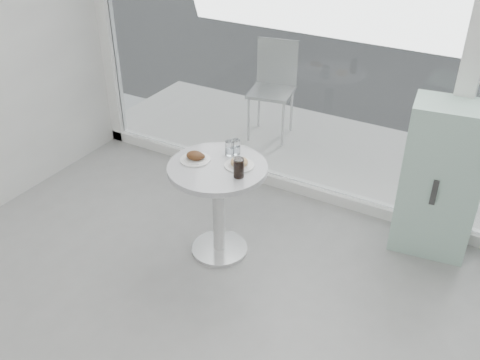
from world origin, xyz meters
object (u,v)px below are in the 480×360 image
Objects in this scene: plate_fritter at (196,157)px; water_tumbler_a at (230,149)px; cola_glass at (239,168)px; main_table at (218,191)px; water_tumbler_b at (235,148)px; patio_chair at (274,83)px; mint_cabinet at (440,180)px; plate_donut at (239,164)px.

water_tumbler_a is (0.17, 0.19, 0.02)m from plate_fritter.
plate_fritter is 1.56× the size of cola_glass.
water_tumbler_a is at bearing 91.01° from main_table.
water_tumbler_a is at bearing -125.64° from water_tumbler_b.
main_table is at bearing -88.99° from water_tumbler_a.
water_tumbler_b is at bearing 124.24° from cola_glass.
patio_chair reaches higher than cola_glass.
mint_cabinet is 5.64× the size of plate_donut.
mint_cabinet is 1.54m from water_tumbler_b.
water_tumbler_b is (0.55, -1.75, 0.20)m from patio_chair.
patio_chair is at bearing 109.53° from plate_donut.
main_table is 5.43× the size of cola_glass.
patio_chair is at bearing 107.64° from water_tumbler_b.
plate_donut is (0.31, 0.09, -0.01)m from plate_fritter.
cola_glass reaches higher than main_table.
main_table is 0.77× the size of patio_chair.
cola_glass is at bearing -149.35° from mint_cabinet.
main_table is at bearing 4.58° from plate_fritter.
patio_chair reaches higher than plate_donut.
water_tumbler_a is 0.99× the size of water_tumbler_b.
plate_donut is 0.19m from water_tumbler_b.
plate_fritter is at bearing -90.96° from patio_chair.
mint_cabinet is 5.48× the size of plate_fritter.
water_tumbler_a is at bearing 48.35° from plate_fritter.
plate_fritter is 1.98× the size of water_tumbler_a.
mint_cabinet reaches higher than water_tumbler_b.
water_tumbler_b is at bearing 49.24° from plate_fritter.
water_tumbler_b is 0.80× the size of cola_glass.
water_tumbler_a is 0.04m from water_tumbler_b.
main_table is 3.59× the size of plate_donut.
mint_cabinet reaches higher than plate_donut.
mint_cabinet reaches higher than cola_glass.
water_tumbler_a is at bearing 142.86° from plate_donut.
mint_cabinet is 1.50m from plate_donut.
cola_glass reaches higher than water_tumbler_a.
main_table is at bearing -86.02° from patio_chair.
plate_fritter reaches higher than plate_donut.
main_table is 2.03m from patio_chair.
patio_chair is (-0.53, 1.96, 0.07)m from main_table.
cola_glass is (0.18, -0.27, 0.02)m from water_tumbler_b.
cola_glass is (0.21, -0.23, 0.02)m from water_tumbler_a.
water_tumbler_a is at bearing 131.92° from cola_glass.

